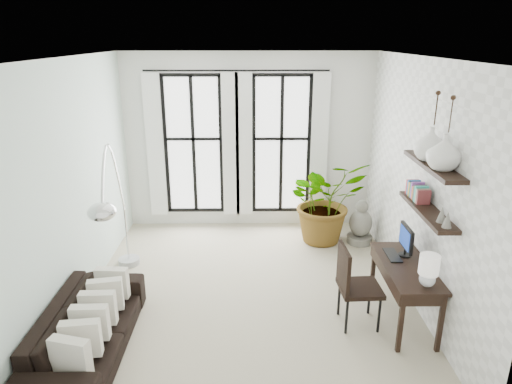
{
  "coord_description": "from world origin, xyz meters",
  "views": [
    {
      "loc": [
        0.06,
        -5.66,
        3.44
      ],
      "look_at": [
        0.12,
        0.3,
        1.4
      ],
      "focal_mm": 32.0,
      "sensor_mm": 36.0,
      "label": 1
    }
  ],
  "objects_px": {
    "desk": "(407,271)",
    "buddha": "(360,225)",
    "arc_lamp": "(112,179)",
    "plant": "(325,201)",
    "sofa": "(87,329)",
    "desk_chair": "(353,281)"
  },
  "relations": [
    {
      "from": "buddha",
      "to": "desk_chair",
      "type": "bearing_deg",
      "value": -105.41
    },
    {
      "from": "desk",
      "to": "buddha",
      "type": "xyz_separation_m",
      "value": [
        -0.0,
        2.37,
        -0.4
      ]
    },
    {
      "from": "sofa",
      "to": "arc_lamp",
      "type": "height_order",
      "value": "arc_lamp"
    },
    {
      "from": "sofa",
      "to": "desk",
      "type": "bearing_deg",
      "value": -82.08
    },
    {
      "from": "sofa",
      "to": "plant",
      "type": "distance_m",
      "value": 4.37
    },
    {
      "from": "desk",
      "to": "arc_lamp",
      "type": "bearing_deg",
      "value": 171.35
    },
    {
      "from": "sofa",
      "to": "buddha",
      "type": "relative_size",
      "value": 2.73
    },
    {
      "from": "desk_chair",
      "to": "buddha",
      "type": "bearing_deg",
      "value": 71.67
    },
    {
      "from": "sofa",
      "to": "plant",
      "type": "relative_size",
      "value": 1.44
    },
    {
      "from": "desk",
      "to": "buddha",
      "type": "bearing_deg",
      "value": 90.05
    },
    {
      "from": "plant",
      "to": "desk",
      "type": "height_order",
      "value": "plant"
    },
    {
      "from": "plant",
      "to": "sofa",
      "type": "bearing_deg",
      "value": -135.95
    },
    {
      "from": "sofa",
      "to": "buddha",
      "type": "xyz_separation_m",
      "value": [
        3.74,
        2.91,
        0.02
      ]
    },
    {
      "from": "plant",
      "to": "desk_chair",
      "type": "bearing_deg",
      "value": -90.8
    },
    {
      "from": "desk_chair",
      "to": "buddha",
      "type": "relative_size",
      "value": 1.34
    },
    {
      "from": "sofa",
      "to": "desk_chair",
      "type": "distance_m",
      "value": 3.15
    },
    {
      "from": "arc_lamp",
      "to": "buddha",
      "type": "distance_m",
      "value": 4.3
    },
    {
      "from": "plant",
      "to": "arc_lamp",
      "type": "bearing_deg",
      "value": -147.51
    },
    {
      "from": "plant",
      "to": "desk_chair",
      "type": "height_order",
      "value": "plant"
    },
    {
      "from": "plant",
      "to": "buddha",
      "type": "bearing_deg",
      "value": -10.42
    },
    {
      "from": "desk_chair",
      "to": "buddha",
      "type": "distance_m",
      "value": 2.48
    },
    {
      "from": "buddha",
      "to": "arc_lamp",
      "type": "bearing_deg",
      "value": -153.56
    }
  ]
}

